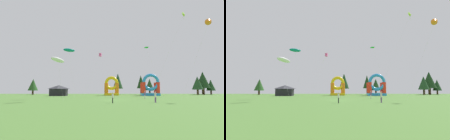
# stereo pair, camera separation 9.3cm
# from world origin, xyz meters

# --- Properties ---
(ground_plane) EXTENTS (120.00, 120.00, 0.00)m
(ground_plane) POSITION_xyz_m (0.00, 0.00, 0.00)
(ground_plane) COLOR #548438
(kite_orange_delta) EXTENTS (6.40, 2.49, 16.53)m
(kite_orange_delta) POSITION_xyz_m (19.52, -0.79, 15.75)
(kite_orange_delta) COLOR orange
(kite_orange_delta) RESTS_ON ground_plane
(kite_teal_parafoil) EXTENTS (3.07, 2.80, 12.03)m
(kite_teal_parafoil) POSITION_xyz_m (-10.34, 7.14, 11.53)
(kite_teal_parafoil) COLOR #0C7F7A
(kite_teal_parafoil) RESTS_ON ground_plane
(kite_lime_diamond) EXTENTS (9.35, 2.45, 22.52)m
(kite_lime_diamond) POSITION_xyz_m (19.05, 10.33, 21.77)
(kite_lime_diamond) COLOR #8CD826
(kite_lime_diamond) RESTS_ON ground_plane
(kite_green_parafoil) EXTENTS (4.50, 6.20, 15.68)m
(kite_green_parafoil) POSITION_xyz_m (10.94, 20.37, 15.29)
(kite_green_parafoil) COLOR green
(kite_green_parafoil) RESTS_ON ground_plane
(kite_white_parafoil) EXTENTS (2.64, 3.16, 8.16)m
(kite_white_parafoil) POSITION_xyz_m (-10.01, -3.21, 7.48)
(kite_white_parafoil) COLOR white
(kite_white_parafoil) RESTS_ON ground_plane
(kite_pink_box) EXTENTS (5.87, 2.33, 13.41)m
(kite_pink_box) POSITION_xyz_m (-3.58, 20.08, 12.86)
(kite_pink_box) COLOR #EA599E
(kite_pink_box) RESTS_ON ground_plane
(person_far_side) EXTENTS (0.33, 0.33, 1.67)m
(person_far_side) POSITION_xyz_m (-0.02, -8.25, 0.99)
(person_far_side) COLOR black
(person_far_side) RESTS_ON ground_plane
(person_midfield) EXTENTS (0.40, 0.40, 1.72)m
(person_midfield) POSITION_xyz_m (7.47, 5.65, 1.02)
(person_midfield) COLOR silver
(person_midfield) RESTS_ON ground_plane
(person_left_edge) EXTENTS (0.40, 0.40, 1.73)m
(person_left_edge) POSITION_xyz_m (6.85, -6.86, 1.03)
(person_left_edge) COLOR #724C8C
(person_left_edge) RESTS_ON ground_plane
(inflatable_yellow_castle) EXTENTS (5.32, 4.93, 7.01)m
(inflatable_yellow_castle) POSITION_xyz_m (0.05, 32.70, 2.70)
(inflatable_yellow_castle) COLOR yellow
(inflatable_yellow_castle) RESTS_ON ground_plane
(inflatable_blue_arch) EXTENTS (6.22, 4.62, 7.65)m
(inflatable_blue_arch) POSITION_xyz_m (13.67, 28.42, 2.90)
(inflatable_blue_arch) COLOR #268CD8
(inflatable_blue_arch) RESTS_ON ground_plane
(festival_tent) EXTENTS (5.50, 3.19, 3.59)m
(festival_tent) POSITION_xyz_m (-17.96, 26.55, 1.79)
(festival_tent) COLOR black
(festival_tent) RESTS_ON ground_plane
(tree_row_0) EXTENTS (4.15, 4.15, 6.69)m
(tree_row_0) POSITION_xyz_m (-33.48, 42.81, 4.18)
(tree_row_0) COLOR #4C331E
(tree_row_0) RESTS_ON ground_plane
(tree_row_1) EXTENTS (4.40, 4.40, 9.22)m
(tree_row_1) POSITION_xyz_m (2.89, 44.85, 5.83)
(tree_row_1) COLOR #4C331E
(tree_row_1) RESTS_ON ground_plane
(tree_row_2) EXTENTS (3.36, 3.36, 8.26)m
(tree_row_2) POSITION_xyz_m (12.65, 42.59, 5.41)
(tree_row_2) COLOR #4C331E
(tree_row_2) RESTS_ON ground_plane
(tree_row_3) EXTENTS (3.68, 3.68, 6.69)m
(tree_row_3) POSITION_xyz_m (16.14, 41.37, 4.22)
(tree_row_3) COLOR #4C331E
(tree_row_3) RESTS_ON ground_plane
(tree_row_4) EXTENTS (4.56, 4.56, 7.72)m
(tree_row_4) POSITION_xyz_m (36.34, 41.19, 4.88)
(tree_row_4) COLOR #4C331E
(tree_row_4) RESTS_ON ground_plane
(tree_row_5) EXTENTS (6.04, 6.04, 10.04)m
(tree_row_5) POSITION_xyz_m (40.42, 44.63, 6.33)
(tree_row_5) COLOR #4C331E
(tree_row_5) RESTS_ON ground_plane
(tree_row_6) EXTENTS (3.77, 3.77, 6.53)m
(tree_row_6) POSITION_xyz_m (43.95, 44.85, 4.09)
(tree_row_6) COLOR #4C331E
(tree_row_6) RESTS_ON ground_plane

